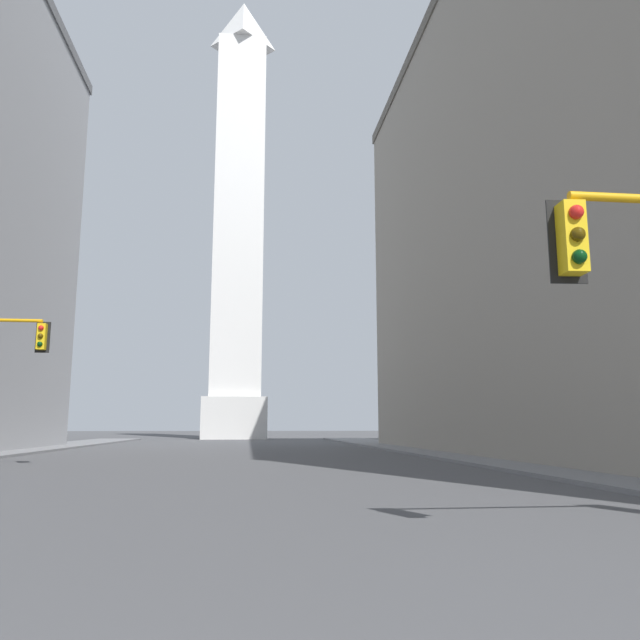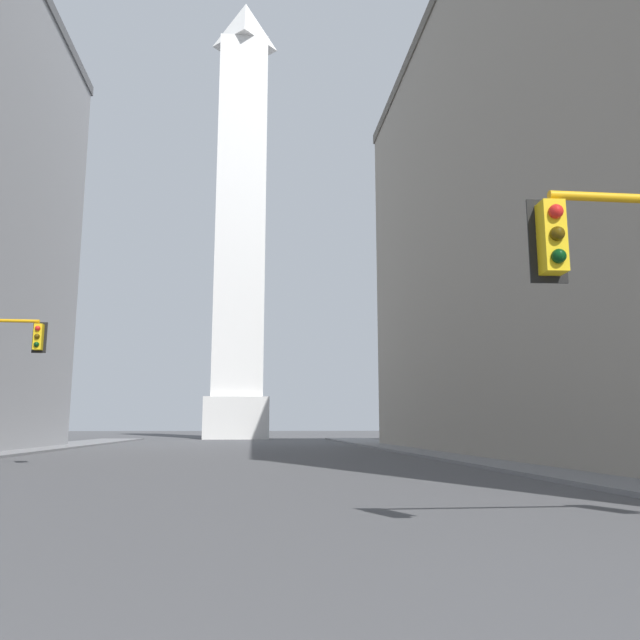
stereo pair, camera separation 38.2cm
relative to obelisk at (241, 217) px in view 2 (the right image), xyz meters
The scene contains 2 objects.
sidewalk_right 61.72m from the obelisk, 75.18° to the right, with size 5.00×97.66×0.15m, color slate.
obelisk is the anchor object (origin of this frame).
Camera 2 is at (2.00, -1.91, 1.74)m, focal length 35.00 mm.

